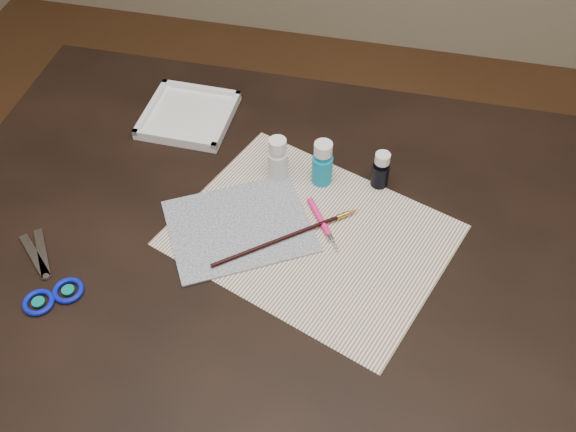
% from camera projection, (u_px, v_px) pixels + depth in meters
% --- Properties ---
extents(ground, '(3.50, 3.50, 0.02)m').
position_uv_depth(ground, '(288.00, 415.00, 1.71)').
color(ground, '#422614').
rests_on(ground, ground).
extents(table, '(1.30, 0.90, 0.75)m').
position_uv_depth(table, '(288.00, 342.00, 1.42)').
color(table, black).
rests_on(table, ground).
extents(paper, '(0.55, 0.49, 0.00)m').
position_uv_depth(paper, '(311.00, 235.00, 1.14)').
color(paper, white).
rests_on(paper, table).
extents(canvas, '(0.31, 0.30, 0.00)m').
position_uv_depth(canvas, '(239.00, 226.00, 1.15)').
color(canvas, '#121832').
rests_on(canvas, paper).
extents(paint_bottle_white, '(0.04, 0.04, 0.09)m').
position_uv_depth(paint_bottle_white, '(278.00, 159.00, 1.20)').
color(paint_bottle_white, silver).
rests_on(paint_bottle_white, table).
extents(paint_bottle_cyan, '(0.04, 0.04, 0.10)m').
position_uv_depth(paint_bottle_cyan, '(322.00, 163.00, 1.19)').
color(paint_bottle_cyan, '#0F8BB2').
rests_on(paint_bottle_cyan, table).
extents(paint_bottle_navy, '(0.04, 0.04, 0.08)m').
position_uv_depth(paint_bottle_navy, '(381.00, 170.00, 1.19)').
color(paint_bottle_navy, black).
rests_on(paint_bottle_navy, table).
extents(paintbrush, '(0.23, 0.19, 0.01)m').
position_uv_depth(paintbrush, '(288.00, 236.00, 1.12)').
color(paintbrush, black).
rests_on(paintbrush, canvas).
extents(craft_knife, '(0.08, 0.12, 0.01)m').
position_uv_depth(craft_knife, '(324.00, 226.00, 1.14)').
color(craft_knife, '#FF207B').
rests_on(craft_knife, paper).
extents(scissors, '(0.22, 0.21, 0.01)m').
position_uv_depth(scissors, '(39.00, 271.00, 1.08)').
color(scissors, silver).
rests_on(scissors, table).
extents(palette_tray, '(0.18, 0.18, 0.02)m').
position_uv_depth(palette_tray, '(189.00, 115.00, 1.34)').
color(palette_tray, white).
rests_on(palette_tray, table).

